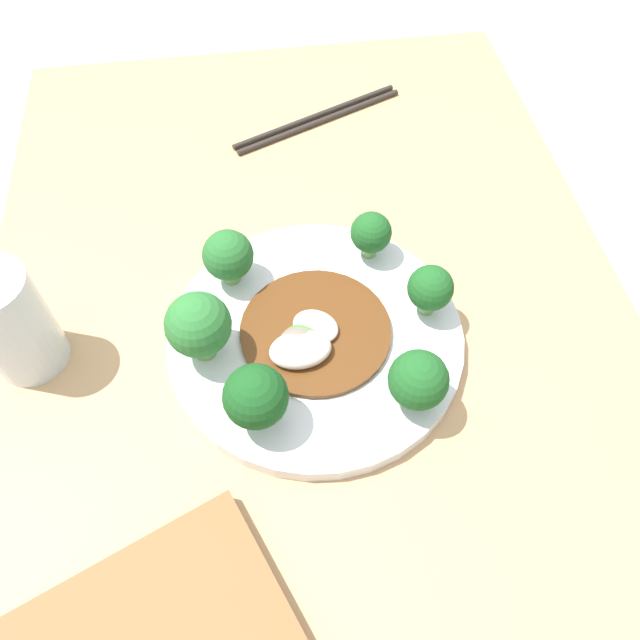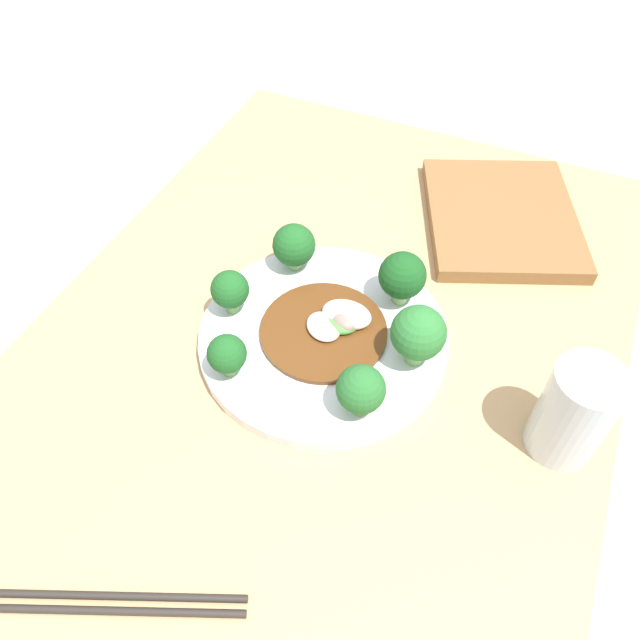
# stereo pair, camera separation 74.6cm
# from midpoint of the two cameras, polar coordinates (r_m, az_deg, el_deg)

# --- Properties ---
(ground_plane) EXTENTS (8.00, 8.00, 0.00)m
(ground_plane) POSITION_cam_midpoint_polar(r_m,az_deg,el_deg) (1.28, 6.12, -34.92)
(ground_plane) COLOR #B7B2A8
(table) EXTENTS (0.97, 0.65, 0.74)m
(table) POSITION_cam_midpoint_polar(r_m,az_deg,el_deg) (0.91, 8.59, -34.77)
(table) COLOR tan
(table) RESTS_ON ground_plane
(plate) EXTENTS (0.28, 0.28, 0.02)m
(plate) POSITION_cam_midpoint_polar(r_m,az_deg,el_deg) (0.54, 15.92, -36.37)
(plate) COLOR silver
(plate) RESTS_ON table
(broccoli_south) EXTENTS (0.06, 0.06, 0.07)m
(broccoli_south) POSITION_cam_midpoint_polar(r_m,az_deg,el_deg) (0.48, 2.03, -40.37)
(broccoli_south) COLOR #7AAD5B
(broccoli_south) RESTS_ON plate
(broccoli_northeast) EXTENTS (0.05, 0.05, 0.06)m
(broccoli_northeast) POSITION_cam_midpoint_polar(r_m,az_deg,el_deg) (0.53, 30.53, -41.75)
(broccoli_northeast) COLOR #89B76B
(broccoli_northeast) RESTS_ON plate
(broccoli_southeast) EXTENTS (0.05, 0.05, 0.07)m
(broccoli_southeast) POSITION_cam_midpoint_polar(r_m,az_deg,el_deg) (0.50, 11.55, -47.73)
(broccoli_southeast) COLOR #89B76B
(broccoli_southeast) RESTS_ON plate
(broccoli_north) EXTENTS (0.04, 0.04, 0.06)m
(broccoli_north) POSITION_cam_midpoint_polar(r_m,az_deg,el_deg) (0.53, 29.09, -31.01)
(broccoli_north) COLOR #70A356
(broccoli_north) RESTS_ON plate
(broccoli_southwest) EXTENTS (0.05, 0.05, 0.06)m
(broccoli_southwest) POSITION_cam_midpoint_polar(r_m,az_deg,el_deg) (0.48, 4.16, -29.90)
(broccoli_southwest) COLOR #7AAD5B
(broccoli_southwest) RESTS_ON plate
(broccoli_northwest) EXTENTS (0.04, 0.04, 0.05)m
(broccoli_northwest) POSITION_cam_midpoint_polar(r_m,az_deg,el_deg) (0.52, 21.05, -24.57)
(broccoli_northwest) COLOR #70A356
(broccoli_northwest) RESTS_ON plate
(stirfry_center) EXTENTS (0.14, 0.14, 0.02)m
(stirfry_center) POSITION_cam_midpoint_polar(r_m,az_deg,el_deg) (0.52, 15.63, -37.62)
(stirfry_center) COLOR #5B3314
(stirfry_center) RESTS_ON plate
(drinking_glass) EXTENTS (0.07, 0.07, 0.11)m
(drinking_glass) POSITION_cam_midpoint_polar(r_m,az_deg,el_deg) (0.50, -22.61, -37.51)
(drinking_glass) COLOR silver
(drinking_glass) RESTS_ON table
(chopsticks) EXTENTS (0.11, 0.23, 0.01)m
(chopsticks) POSITION_cam_midpoint_polar(r_m,az_deg,el_deg) (0.63, 10.76, -4.18)
(chopsticks) COLOR #2D2823
(chopsticks) RESTS_ON table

